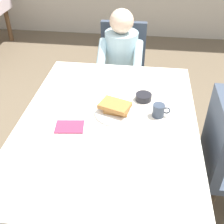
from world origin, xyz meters
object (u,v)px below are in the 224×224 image
at_px(breakfast_stack, 116,107).
at_px(cup_coffee, 159,110).
at_px(diner_person, 121,59).
at_px(fork_left_of_plate, 87,113).
at_px(bowl_butter, 144,97).
at_px(spoon_near_edge, 118,144).
at_px(dining_table_main, 108,131).
at_px(knife_right_of_plate, 146,117).
at_px(plate_breakfast, 117,112).
at_px(chair_diner, 122,65).

xyz_separation_m(breakfast_stack, cup_coffee, (0.27, -0.00, -0.00)).
height_order(diner_person, fork_left_of_plate, diner_person).
xyz_separation_m(breakfast_stack, fork_left_of_plate, (-0.19, -0.03, -0.04)).
bearing_deg(bowl_butter, spoon_near_edge, -104.81).
distance_m(dining_table_main, bowl_butter, 0.35).
bearing_deg(knife_right_of_plate, bowl_butter, 4.68).
distance_m(plate_breakfast, spoon_near_edge, 0.29).
relative_size(dining_table_main, spoon_near_edge, 10.16).
distance_m(chair_diner, bowl_butter, 0.97).
distance_m(plate_breakfast, bowl_butter, 0.24).
bearing_deg(knife_right_of_plate, diner_person, 12.77).
xyz_separation_m(chair_diner, breakfast_stack, (0.06, -1.08, 0.26)).
xyz_separation_m(cup_coffee, bowl_butter, (-0.10, 0.17, -0.02)).
relative_size(cup_coffee, bowl_butter, 1.03).
bearing_deg(bowl_butter, diner_person, 107.20).
bearing_deg(dining_table_main, plate_breakfast, 60.45).
height_order(breakfast_stack, knife_right_of_plate, breakfast_stack).
relative_size(chair_diner, breakfast_stack, 4.23).
bearing_deg(breakfast_stack, diner_person, 93.95).
height_order(diner_person, cup_coffee, diner_person).
bearing_deg(plate_breakfast, knife_right_of_plate, -6.01).
distance_m(diner_person, breakfast_stack, 0.94).
bearing_deg(diner_person, cup_coffee, 109.85).
xyz_separation_m(plate_breakfast, spoon_near_edge, (0.04, -0.29, -0.01)).
xyz_separation_m(breakfast_stack, bowl_butter, (0.17, 0.17, -0.02)).
relative_size(chair_diner, knife_right_of_plate, 4.65).
height_order(plate_breakfast, breakfast_stack, breakfast_stack).
relative_size(dining_table_main, bowl_butter, 13.85).
bearing_deg(dining_table_main, knife_right_of_plate, 14.13).
distance_m(cup_coffee, bowl_butter, 0.20).
height_order(knife_right_of_plate, spoon_near_edge, same).
height_order(plate_breakfast, fork_left_of_plate, plate_breakfast).
bearing_deg(breakfast_stack, plate_breakfast, -62.91).
distance_m(breakfast_stack, fork_left_of_plate, 0.19).
bearing_deg(fork_left_of_plate, cup_coffee, -84.22).
xyz_separation_m(dining_table_main, knife_right_of_plate, (0.23, 0.06, 0.09)).
distance_m(breakfast_stack, bowl_butter, 0.24).
height_order(cup_coffee, bowl_butter, cup_coffee).
xyz_separation_m(dining_table_main, spoon_near_edge, (0.09, -0.21, 0.09)).
height_order(bowl_butter, knife_right_of_plate, bowl_butter).
height_order(dining_table_main, spoon_near_edge, spoon_near_edge).
xyz_separation_m(chair_diner, plate_breakfast, (0.07, -1.09, 0.22)).
distance_m(dining_table_main, breakfast_stack, 0.17).
bearing_deg(knife_right_of_plate, dining_table_main, 101.74).
bearing_deg(chair_diner, dining_table_main, 91.16).
height_order(cup_coffee, spoon_near_edge, cup_coffee).
xyz_separation_m(plate_breakfast, breakfast_stack, (-0.00, 0.01, 0.04)).
bearing_deg(breakfast_stack, chair_diner, 93.39).
bearing_deg(plate_breakfast, fork_left_of_plate, -173.99).
bearing_deg(plate_breakfast, bowl_butter, 47.24).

